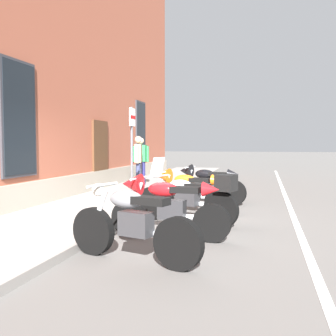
# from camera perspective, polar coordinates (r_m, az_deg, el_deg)

# --- Properties ---
(ground_plane) EXTENTS (140.00, 140.00, 0.00)m
(ground_plane) POSITION_cam_1_polar(r_m,az_deg,el_deg) (8.04, -5.17, -7.66)
(ground_plane) COLOR #565451
(sidewalk) EXTENTS (31.58, 2.60, 0.13)m
(sidewalk) POSITION_cam_1_polar(r_m,az_deg,el_deg) (8.53, -13.52, -6.65)
(sidewalk) COLOR gray
(sidewalk) RESTS_ON ground_plane
(lane_stripe) EXTENTS (31.58, 0.12, 0.01)m
(lane_stripe) POSITION_cam_1_polar(r_m,az_deg,el_deg) (7.63, 18.44, -8.40)
(lane_stripe) COLOR silver
(lane_stripe) RESTS_ON ground_plane
(motorcycle_grey_naked) EXTENTS (0.80, 1.99, 1.02)m
(motorcycle_grey_naked) POSITION_cam_1_polar(r_m,az_deg,el_deg) (5.23, -5.28, -8.19)
(motorcycle_grey_naked) COLOR black
(motorcycle_grey_naked) RESTS_ON ground_plane
(motorcycle_red_sport) EXTENTS (0.62, 2.06, 1.06)m
(motorcycle_red_sport) POSITION_cam_1_polar(r_m,az_deg,el_deg) (6.46, -0.56, -5.22)
(motorcycle_red_sport) COLOR black
(motorcycle_red_sport) RESTS_ON ground_plane
(motorcycle_silver_touring) EXTENTS (1.00, 2.14, 1.29)m
(motorcycle_silver_touring) POSITION_cam_1_polar(r_m,az_deg,el_deg) (7.61, 3.23, -4.18)
(motorcycle_silver_touring) COLOR black
(motorcycle_silver_touring) RESTS_ON ground_plane
(motorcycle_orange_sport) EXTENTS (0.78, 2.03, 0.99)m
(motorcycle_orange_sport) POSITION_cam_1_polar(r_m,az_deg,el_deg) (8.89, 2.58, -3.01)
(motorcycle_orange_sport) COLOR black
(motorcycle_orange_sport) RESTS_ON ground_plane
(motorcycle_black_sport) EXTENTS (0.73, 2.00, 1.02)m
(motorcycle_black_sport) POSITION_cam_1_polar(r_m,az_deg,el_deg) (10.27, 5.48, -2.07)
(motorcycle_black_sport) COLOR black
(motorcycle_black_sport) RESTS_ON ground_plane
(pedestrian_tan_coat) EXTENTS (0.58, 0.28, 1.68)m
(pedestrian_tan_coat) POSITION_cam_1_polar(r_m,az_deg,el_deg) (12.69, -4.35, 1.33)
(pedestrian_tan_coat) COLOR #2D3351
(pedestrian_tan_coat) RESTS_ON sidewalk
(pedestrian_striped_shirt) EXTENTS (0.22, 0.66, 1.64)m
(pedestrian_striped_shirt) POSITION_cam_1_polar(r_m,az_deg,el_deg) (13.65, -4.01, 1.39)
(pedestrian_striped_shirt) COLOR #1E1E4C
(pedestrian_striped_shirt) RESTS_ON sidewalk
(parking_sign) EXTENTS (0.36, 0.07, 2.34)m
(parking_sign) POSITION_cam_1_polar(r_m,az_deg,el_deg) (9.73, -5.27, 4.02)
(parking_sign) COLOR #4C4C51
(parking_sign) RESTS_ON sidewalk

